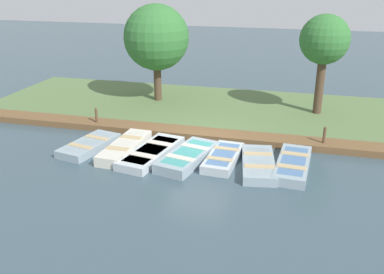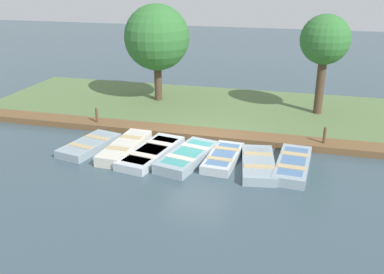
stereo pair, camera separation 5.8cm
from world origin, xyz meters
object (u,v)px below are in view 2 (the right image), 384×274
object	(u,v)px
rowboat_1	(125,147)
rowboat_2	(151,152)
mooring_post_far	(324,138)
park_tree_far_left	(157,38)
mooring_post_near	(97,118)
park_tree_left	(325,41)
rowboat_0	(89,145)
rowboat_6	(293,165)
rowboat_3	(188,156)
rowboat_4	(223,158)
rowboat_5	(258,164)

from	to	relation	value
rowboat_1	rowboat_2	xyz separation A→B (m)	(0.13, 1.14, -0.04)
mooring_post_far	park_tree_far_left	world-z (taller)	park_tree_far_left
mooring_post_near	park_tree_left	bearing A→B (deg)	114.36
rowboat_0	mooring_post_far	xyz separation A→B (m)	(-2.34, 8.99, 0.32)
rowboat_6	park_tree_far_left	size ratio (longest dim) A/B	0.61
rowboat_1	rowboat_6	xyz separation A→B (m)	(-0.09, 6.41, -0.03)
rowboat_1	rowboat_3	size ratio (longest dim) A/B	0.99
rowboat_3	park_tree_far_left	bearing A→B (deg)	-140.14
rowboat_4	park_tree_far_left	xyz separation A→B (m)	(-6.71, -4.84, 3.27)
rowboat_4	mooring_post_near	size ratio (longest dim) A/B	2.83
rowboat_3	park_tree_left	distance (m)	8.95
rowboat_0	park_tree_far_left	distance (m)	7.63
mooring_post_far	rowboat_0	bearing A→B (deg)	-75.43
rowboat_0	rowboat_6	size ratio (longest dim) A/B	0.90
rowboat_4	rowboat_5	bearing A→B (deg)	83.10
rowboat_1	rowboat_6	size ratio (longest dim) A/B	1.02
rowboat_3	rowboat_1	bearing A→B (deg)	-81.74
rowboat_0	rowboat_3	xyz separation A→B (m)	(0.14, 4.10, 0.03)
rowboat_0	park_tree_left	world-z (taller)	park_tree_left
rowboat_5	mooring_post_far	xyz separation A→B (m)	(-2.42, 2.29, 0.31)
rowboat_0	rowboat_1	xyz separation A→B (m)	(-0.07, 1.50, 0.04)
rowboat_6	park_tree_far_left	xyz separation A→B (m)	(-6.71, -7.37, 3.26)
rowboat_3	park_tree_left	bearing A→B (deg)	158.44
rowboat_1	rowboat_2	size ratio (longest dim) A/B	0.91
rowboat_1	rowboat_4	world-z (taller)	rowboat_1
rowboat_2	rowboat_6	world-z (taller)	rowboat_6
rowboat_1	mooring_post_near	distance (m)	3.25
rowboat_6	park_tree_far_left	world-z (taller)	park_tree_far_left
rowboat_1	rowboat_0	bearing A→B (deg)	-85.02
mooring_post_near	mooring_post_far	distance (m)	9.80
rowboat_5	rowboat_6	xyz separation A→B (m)	(-0.24, 1.20, 0.01)
rowboat_0	rowboat_2	size ratio (longest dim) A/B	0.80
rowboat_1	park_tree_far_left	distance (m)	7.59
rowboat_0	mooring_post_near	world-z (taller)	mooring_post_near
rowboat_0	mooring_post_far	world-z (taller)	mooring_post_far
rowboat_1	rowboat_6	bearing A→B (deg)	93.16
rowboat_1	mooring_post_far	size ratio (longest dim) A/B	3.38
rowboat_2	rowboat_3	xyz separation A→B (m)	(0.08, 1.46, 0.03)
rowboat_2	mooring_post_near	world-z (taller)	mooring_post_near
mooring_post_far	park_tree_left	world-z (taller)	park_tree_left
rowboat_2	park_tree_far_left	distance (m)	7.95
rowboat_3	rowboat_4	distance (m)	1.31
rowboat_2	park_tree_far_left	size ratio (longest dim) A/B	0.69
park_tree_far_left	rowboat_2	bearing A→B (deg)	16.90
rowboat_4	rowboat_6	world-z (taller)	rowboat_6
rowboat_4	rowboat_6	bearing A→B (deg)	93.53
mooring_post_near	park_tree_far_left	distance (m)	5.58
rowboat_1	rowboat_6	distance (m)	6.41
rowboat_5	mooring_post_far	world-z (taller)	mooring_post_far
rowboat_1	park_tree_far_left	size ratio (longest dim) A/B	0.63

